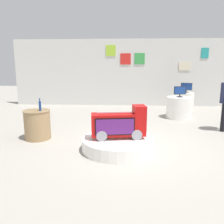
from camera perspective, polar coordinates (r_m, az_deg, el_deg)
ground_plane at (r=5.55m, az=5.25°, el=-7.95°), size 30.00×30.00×0.00m
back_wall_display at (r=10.64m, az=4.48°, el=9.67°), size 10.63×0.13×2.99m
main_display_pedestal at (r=5.15m, az=1.56°, el=-7.89°), size 1.61×1.61×0.27m
novelty_firetruck_tv at (r=5.02m, az=1.86°, el=-3.23°), size 1.22×0.55×0.72m
display_pedestal_left_rear at (r=8.47m, az=16.27°, el=1.08°), size 0.89×0.89×0.75m
tv_on_left_rear at (r=8.39m, az=16.50°, el=4.95°), size 0.44×0.21×0.38m
display_pedestal_center_rear at (r=9.93m, az=17.75°, el=2.48°), size 0.65×0.65×0.75m
tv_on_center_rear at (r=9.86m, az=17.98°, el=5.88°), size 0.43×0.19×0.39m
side_table_round at (r=6.13m, az=-18.01°, el=-2.93°), size 0.67×0.67×0.74m
bottle_on_side_table at (r=5.96m, az=-17.42°, el=1.50°), size 0.06×0.06×0.32m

